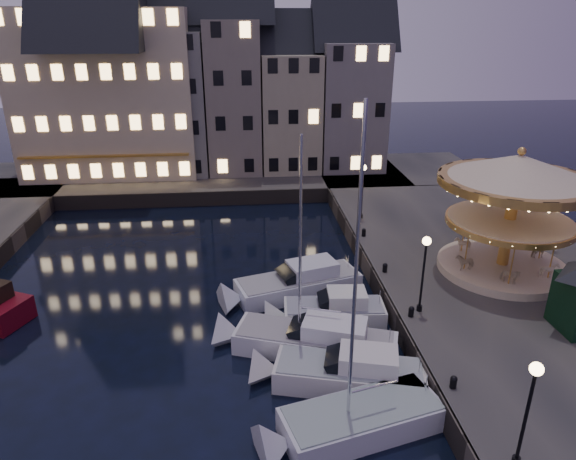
{
  "coord_description": "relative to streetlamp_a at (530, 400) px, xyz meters",
  "views": [
    {
      "loc": [
        -1.77,
        -21.34,
        15.37
      ],
      "look_at": [
        1.0,
        8.0,
        3.2
      ],
      "focal_mm": 32.0,
      "sensor_mm": 36.0,
      "label": 1
    }
  ],
  "objects": [
    {
      "name": "hotel_corner",
      "position": [
        -21.2,
        39.0,
        5.76
      ],
      "size": [
        17.6,
        9.0,
        16.8
      ],
      "color": "beige",
      "rests_on": "quay_north"
    },
    {
      "name": "motorboat_b",
      "position": [
        -4.88,
        6.14,
        -3.38
      ],
      "size": [
        7.76,
        3.95,
        2.15
      ],
      "color": "silver",
      "rests_on": "ground"
    },
    {
      "name": "motorboat_e",
      "position": [
        -6.18,
        14.54,
        -3.37
      ],
      "size": [
        8.47,
        4.63,
        2.15
      ],
      "color": "silver",
      "rests_on": "ground"
    },
    {
      "name": "quay_east",
      "position": [
        6.8,
        15.0,
        -3.37
      ],
      "size": [
        16.0,
        56.0,
        1.3
      ],
      "primitive_type": "cube",
      "color": "#474442",
      "rests_on": "ground"
    },
    {
      "name": "streetlamp_a",
      "position": [
        0.0,
        0.0,
        0.0
      ],
      "size": [
        0.44,
        0.44,
        4.17
      ],
      "color": "black",
      "rests_on": "quay_east"
    },
    {
      "name": "carousel",
      "position": [
        6.47,
        14.03,
        2.26
      ],
      "size": [
        8.64,
        8.64,
        7.56
      ],
      "color": "beige",
      "rests_on": "quay_east"
    },
    {
      "name": "quaywall_e",
      "position": [
        -1.2,
        15.0,
        -3.37
      ],
      "size": [
        0.15,
        44.0,
        1.3
      ],
      "primitive_type": "cube",
      "color": "#47423A",
      "rests_on": "ground"
    },
    {
      "name": "townhouse_nf",
      "position": [
        2.05,
        39.0,
        4.26
      ],
      "size": [
        6.82,
        8.0,
        13.8
      ],
      "color": "slate",
      "rests_on": "quay_north"
    },
    {
      "name": "bollard_a",
      "position": [
        -0.6,
        4.0,
        -2.41
      ],
      "size": [
        0.3,
        0.3,
        0.57
      ],
      "color": "black",
      "rests_on": "quay_east"
    },
    {
      "name": "bollard_b",
      "position": [
        -0.6,
        9.5,
        -2.41
      ],
      "size": [
        0.3,
        0.3,
        0.57
      ],
      "color": "black",
      "rests_on": "quay_east"
    },
    {
      "name": "townhouse_nd",
      "position": [
        -9.45,
        39.0,
        5.26
      ],
      "size": [
        5.5,
        8.0,
        15.8
      ],
      "color": "gray",
      "rests_on": "quay_north"
    },
    {
      "name": "ground",
      "position": [
        -7.2,
        9.0,
        -4.02
      ],
      "size": [
        160.0,
        160.0,
        0.0
      ],
      "primitive_type": "plane",
      "color": "black",
      "rests_on": "ground"
    },
    {
      "name": "bollard_d",
      "position": [
        -0.6,
        20.0,
        -2.41
      ],
      "size": [
        0.3,
        0.3,
        0.57
      ],
      "color": "black",
      "rests_on": "quay_east"
    },
    {
      "name": "streetlamp_d",
      "position": [
        11.3,
        17.0,
        0.0
      ],
      "size": [
        0.44,
        0.44,
        4.17
      ],
      "color": "black",
      "rests_on": "quay_east"
    },
    {
      "name": "bollard_c",
      "position": [
        -0.6,
        14.5,
        -2.41
      ],
      "size": [
        0.3,
        0.3,
        0.57
      ],
      "color": "black",
      "rests_on": "quay_east"
    },
    {
      "name": "motorboat_a",
      "position": [
        -5.08,
        3.19,
        -3.48
      ],
      "size": [
        7.6,
        4.19,
        12.61
      ],
      "color": "silver",
      "rests_on": "ground"
    },
    {
      "name": "motorboat_c",
      "position": [
        -6.03,
        8.79,
        -3.34
      ],
      "size": [
        8.88,
        4.97,
        11.94
      ],
      "color": "silver",
      "rests_on": "ground"
    },
    {
      "name": "townhouse_na",
      "position": [
        -26.7,
        39.0,
        3.76
      ],
      "size": [
        5.5,
        8.0,
        12.8
      ],
      "color": "gray",
      "rests_on": "quay_north"
    },
    {
      "name": "streetlamp_b",
      "position": [
        0.0,
        10.0,
        0.0
      ],
      "size": [
        0.44,
        0.44,
        4.17
      ],
      "color": "black",
      "rests_on": "quay_east"
    },
    {
      "name": "townhouse_nb",
      "position": [
        -21.25,
        39.0,
        4.26
      ],
      "size": [
        6.16,
        8.0,
        13.8
      ],
      "color": "slate",
      "rests_on": "quay_north"
    },
    {
      "name": "motorboat_d",
      "position": [
        -4.66,
        11.28,
        -3.38
      ],
      "size": [
        6.49,
        2.43,
        2.15
      ],
      "color": "silver",
      "rests_on": "ground"
    },
    {
      "name": "townhouse_ne",
      "position": [
        -4.0,
        39.0,
        3.76
      ],
      "size": [
        6.16,
        8.0,
        12.8
      ],
      "color": "#9F987C",
      "rests_on": "quay_north"
    },
    {
      "name": "quay_north",
      "position": [
        -15.2,
        37.0,
        -3.37
      ],
      "size": [
        44.0,
        12.0,
        1.3
      ],
      "primitive_type": "cube",
      "color": "#474442",
      "rests_on": "ground"
    },
    {
      "name": "quaywall_n",
      "position": [
        -13.2,
        31.0,
        -3.37
      ],
      "size": [
        48.0,
        0.15,
        1.3
      ],
      "primitive_type": "cube",
      "color": "#47423A",
      "rests_on": "ground"
    },
    {
      "name": "townhouse_nc",
      "position": [
        -15.2,
        39.0,
        4.76
      ],
      "size": [
        6.82,
        8.0,
        14.8
      ],
      "color": "slate",
      "rests_on": "quay_north"
    },
    {
      "name": "streetlamp_c",
      "position": [
        0.0,
        23.5,
        0.0
      ],
      "size": [
        0.44,
        0.44,
        4.17
      ],
      "color": "black",
      "rests_on": "quay_east"
    }
  ]
}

